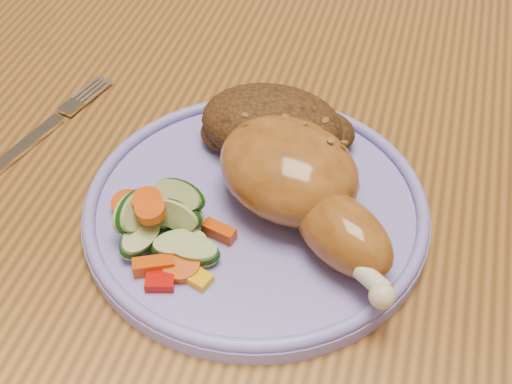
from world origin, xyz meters
TOP-DOWN VIEW (x-y plane):
  - dining_table at (0.00, 0.00)m, footprint 0.90×1.40m
  - chair_far at (0.00, 0.63)m, footprint 0.42×0.42m
  - plate at (-0.03, -0.14)m, footprint 0.27×0.27m
  - plate_rim at (-0.03, -0.14)m, footprint 0.27×0.27m
  - chicken_leg at (0.00, -0.14)m, footprint 0.18×0.17m
  - rice_pilaf at (-0.03, -0.06)m, footprint 0.13×0.09m
  - vegetable_pile at (-0.09, -0.19)m, footprint 0.10×0.09m
  - fork at (-0.24, -0.10)m, footprint 0.05×0.15m

SIDE VIEW (x-z plane):
  - chair_far at x=0.00m, z-range 0.04..0.95m
  - dining_table at x=0.00m, z-range 0.29..1.04m
  - fork at x=-0.24m, z-range 0.75..0.76m
  - plate at x=-0.03m, z-range 0.75..0.76m
  - plate_rim at x=-0.03m, z-range 0.76..0.77m
  - vegetable_pile at x=-0.09m, z-range 0.75..0.80m
  - rice_pilaf at x=-0.03m, z-range 0.76..0.81m
  - chicken_leg at x=0.00m, z-range 0.76..0.82m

